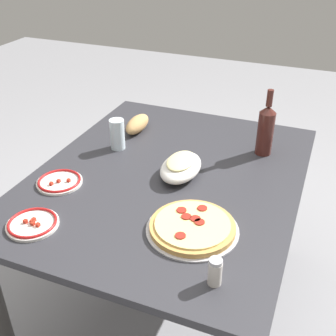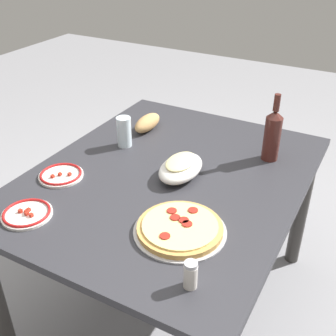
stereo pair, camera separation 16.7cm
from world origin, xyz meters
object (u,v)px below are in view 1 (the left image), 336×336
(wine_bottle, at_px, (266,129))
(side_plate_far, at_px, (33,224))
(side_plate_near, at_px, (59,182))
(spice_shaker, at_px, (215,272))
(dining_table, at_px, (168,197))
(bread_loaf, at_px, (137,124))
(water_glass, at_px, (117,134))
(pepperoni_pizza, at_px, (192,227))
(baked_pasta_dish, at_px, (181,166))

(wine_bottle, distance_m, side_plate_far, 1.01)
(side_plate_near, relative_size, side_plate_far, 1.01)
(side_plate_far, relative_size, spice_shaker, 2.01)
(dining_table, relative_size, spice_shaker, 14.61)
(wine_bottle, bearing_deg, bread_loaf, 90.51)
(wine_bottle, xyz_separation_m, water_glass, (-0.19, 0.61, -0.05))
(dining_table, xyz_separation_m, wine_bottle, (0.32, -0.32, 0.22))
(dining_table, relative_size, pepperoni_pizza, 4.14)
(baked_pasta_dish, distance_m, water_glass, 0.36)
(water_glass, xyz_separation_m, spice_shaker, (-0.61, -0.63, -0.02))
(baked_pasta_dish, bearing_deg, spice_shaker, -150.19)
(wine_bottle, relative_size, water_glass, 2.13)
(baked_pasta_dish, relative_size, water_glass, 1.77)
(side_plate_near, distance_m, spice_shaker, 0.75)
(bread_loaf, relative_size, spice_shaker, 2.17)
(pepperoni_pizza, distance_m, side_plate_far, 0.53)
(bread_loaf, bearing_deg, dining_table, -137.86)
(dining_table, bearing_deg, bread_loaf, 42.14)
(pepperoni_pizza, relative_size, side_plate_far, 1.76)
(pepperoni_pizza, relative_size, water_glass, 2.26)
(baked_pasta_dish, relative_size, spice_shaker, 2.76)
(wine_bottle, bearing_deg, side_plate_far, 142.14)
(dining_table, bearing_deg, side_plate_far, 147.67)
(spice_shaker, bearing_deg, bread_loaf, 37.75)
(dining_table, distance_m, pepperoni_pizza, 0.38)
(water_glass, xyz_separation_m, side_plate_far, (-0.60, 0.01, -0.06))
(side_plate_near, distance_m, side_plate_far, 0.26)
(wine_bottle, distance_m, water_glass, 0.64)
(baked_pasta_dish, height_order, wine_bottle, wine_bottle)
(baked_pasta_dish, distance_m, spice_shaker, 0.58)
(dining_table, relative_size, baked_pasta_dish, 5.30)
(wine_bottle, distance_m, spice_shaker, 0.81)
(side_plate_far, bearing_deg, water_glass, -0.72)
(pepperoni_pizza, height_order, side_plate_near, pepperoni_pizza)
(water_glass, xyz_separation_m, bread_loaf, (0.19, -0.01, -0.03))
(wine_bottle, relative_size, side_plate_near, 1.65)
(dining_table, bearing_deg, pepperoni_pizza, -145.10)
(pepperoni_pizza, height_order, baked_pasta_dish, baked_pasta_dish)
(baked_pasta_dish, xyz_separation_m, spice_shaker, (-0.51, -0.29, 0.00))
(side_plate_far, distance_m, spice_shaker, 0.64)
(dining_table, xyz_separation_m, water_glass, (0.13, 0.29, 0.18))
(wine_bottle, xyz_separation_m, spice_shaker, (-0.81, -0.02, -0.07))
(dining_table, height_order, side_plate_near, side_plate_near)
(pepperoni_pizza, height_order, bread_loaf, bread_loaf)
(dining_table, bearing_deg, side_plate_near, 120.96)
(baked_pasta_dish, relative_size, side_plate_far, 1.37)
(pepperoni_pizza, xyz_separation_m, side_plate_near, (0.08, 0.57, -0.01))
(dining_table, distance_m, bread_loaf, 0.45)
(side_plate_near, bearing_deg, side_plate_far, -165.22)
(spice_shaker, bearing_deg, wine_bottle, 1.52)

